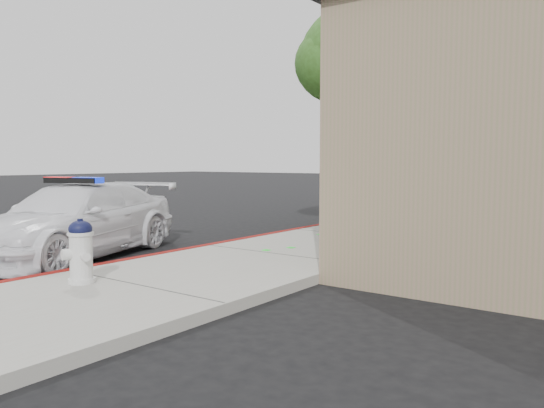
{
  "coord_description": "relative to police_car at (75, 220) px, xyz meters",
  "views": [
    {
      "loc": [
        7.19,
        -7.51,
        1.76
      ],
      "look_at": [
        0.14,
        2.0,
        0.82
      ],
      "focal_mm": 35.5,
      "sensor_mm": 36.0,
      "label": 1
    }
  ],
  "objects": [
    {
      "name": "ground",
      "position": [
        1.57,
        1.79,
        -0.68
      ],
      "size": [
        120.0,
        120.0,
        0.0
      ],
      "primitive_type": "plane",
      "color": "black",
      "rests_on": "ground"
    },
    {
      "name": "sidewalk",
      "position": [
        3.17,
        4.79,
        -0.61
      ],
      "size": [
        3.2,
        60.0,
        0.15
      ],
      "primitive_type": "cube",
      "color": "gray",
      "rests_on": "ground"
    },
    {
      "name": "red_curb",
      "position": [
        1.63,
        4.79,
        -0.6
      ],
      "size": [
        0.14,
        60.0,
        0.16
      ],
      "primitive_type": "cube",
      "color": "maroon",
      "rests_on": "ground"
    },
    {
      "name": "police_car",
      "position": [
        0.0,
        0.0,
        0.0
      ],
      "size": [
        3.18,
        5.02,
        1.48
      ],
      "rotation": [
        0.0,
        0.0,
        0.3
      ],
      "color": "white",
      "rests_on": "ground"
    },
    {
      "name": "fire_hydrant",
      "position": [
        2.53,
        -1.58,
        -0.1
      ],
      "size": [
        0.49,
        0.43,
        0.86
      ],
      "rotation": [
        0.0,
        0.0,
        -0.32
      ],
      "color": "silver",
      "rests_on": "sidewalk"
    },
    {
      "name": "street_tree_near",
      "position": [
        2.65,
        6.14,
        3.5
      ],
      "size": [
        3.05,
        2.95,
        5.4
      ],
      "rotation": [
        0.0,
        0.0,
        0.06
      ],
      "color": "black",
      "rests_on": "sidewalk"
    },
    {
      "name": "street_tree_mid",
      "position": [
        2.66,
        9.67,
        3.94
      ],
      "size": [
        3.15,
        3.17,
        5.93
      ],
      "rotation": [
        0.0,
        0.0,
        0.18
      ],
      "color": "black",
      "rests_on": "sidewalk"
    },
    {
      "name": "street_tree_far",
      "position": [
        2.76,
        16.65,
        3.13
      ],
      "size": [
        2.82,
        2.58,
        4.88
      ],
      "rotation": [
        0.0,
        0.0,
        -0.44
      ],
      "color": "black",
      "rests_on": "sidewalk"
    }
  ]
}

